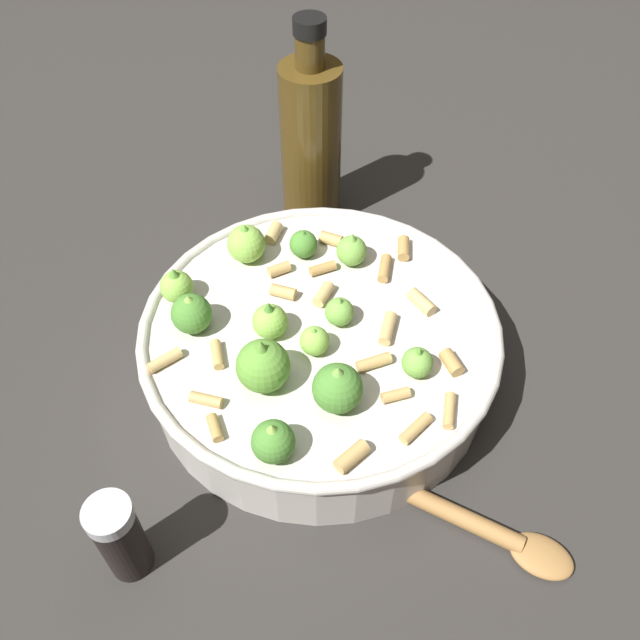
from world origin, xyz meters
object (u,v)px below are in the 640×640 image
at_px(pepper_shaker, 120,538).
at_px(cooking_pan, 318,345).
at_px(wooden_spoon, 444,510).
at_px(olive_oil_bottle, 311,142).

bearing_deg(pepper_shaker, cooking_pan, -149.51).
relative_size(pepper_shaker, wooden_spoon, 0.45).
distance_m(pepper_shaker, olive_oil_bottle, 0.46).
bearing_deg(wooden_spoon, olive_oil_bottle, -95.21).
relative_size(cooking_pan, olive_oil_bottle, 1.39).
bearing_deg(cooking_pan, wooden_spoon, 103.95).
distance_m(olive_oil_bottle, wooden_spoon, 0.42).
height_order(pepper_shaker, olive_oil_bottle, olive_oil_bottle).
bearing_deg(olive_oil_bottle, wooden_spoon, 84.79).
distance_m(cooking_pan, olive_oil_bottle, 0.25).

